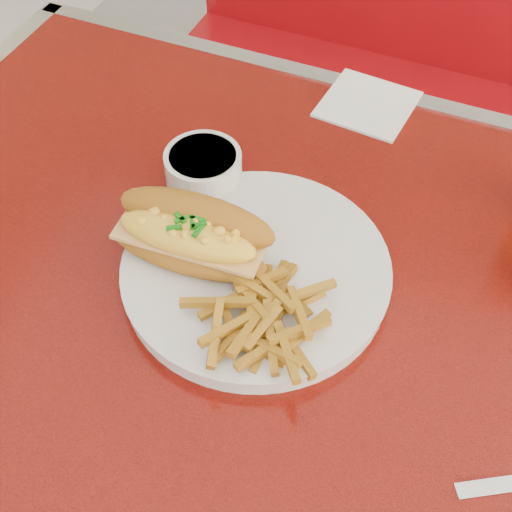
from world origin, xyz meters
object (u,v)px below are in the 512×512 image
at_px(booth_bench_far, 415,164).
at_px(mac_hoagie, 191,235).
at_px(gravy_ramekin, 204,170).
at_px(dinner_plate, 256,271).
at_px(diner_table, 296,371).
at_px(sauce_cup_left, 192,184).
at_px(fork, 330,267).

bearing_deg(booth_bench_far, mac_hoagie, -99.17).
bearing_deg(gravy_ramekin, mac_hoagie, -69.36).
distance_m(dinner_plate, gravy_ramekin, 0.17).
xyz_separation_m(diner_table, sauce_cup_left, (-0.19, 0.10, 0.18)).
bearing_deg(diner_table, dinner_plate, 174.58).
height_order(booth_bench_far, sauce_cup_left, booth_bench_far).
relative_size(diner_table, mac_hoagie, 6.40).
bearing_deg(diner_table, fork, 64.18).
distance_m(diner_table, gravy_ramekin, 0.29).
bearing_deg(sauce_cup_left, gravy_ramekin, 59.57).
height_order(fork, sauce_cup_left, sauce_cup_left).
relative_size(dinner_plate, gravy_ramekin, 2.75).
xyz_separation_m(booth_bench_far, sauce_cup_left, (-0.19, -0.71, 0.50)).
relative_size(diner_table, dinner_plate, 3.81).
relative_size(gravy_ramekin, sauce_cup_left, 1.82).
bearing_deg(diner_table, gravy_ramekin, 146.59).
xyz_separation_m(mac_hoagie, gravy_ramekin, (-0.05, 0.13, -0.03)).
bearing_deg(dinner_plate, booth_bench_far, 85.81).
height_order(mac_hoagie, fork, mac_hoagie).
xyz_separation_m(dinner_plate, sauce_cup_left, (-0.13, 0.10, 0.00)).
bearing_deg(fork, diner_table, 168.76).
relative_size(diner_table, fork, 9.19).
distance_m(booth_bench_far, gravy_ramekin, 0.88).
height_order(diner_table, mac_hoagie, mac_hoagie).
bearing_deg(gravy_ramekin, dinner_plate, -43.12).
relative_size(booth_bench_far, fork, 8.97).
bearing_deg(dinner_plate, fork, 22.97).
height_order(booth_bench_far, gravy_ramekin, booth_bench_far).
relative_size(dinner_plate, fork, 2.41).
relative_size(mac_hoagie, fork, 1.44).
bearing_deg(booth_bench_far, dinner_plate, -94.19).
relative_size(booth_bench_far, gravy_ramekin, 10.22).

